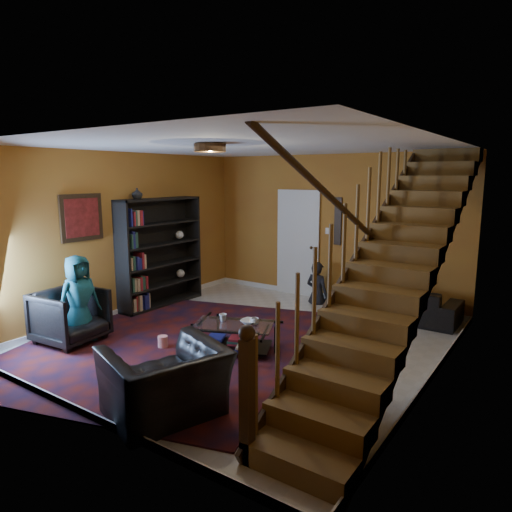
% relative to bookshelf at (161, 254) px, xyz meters
% --- Properties ---
extents(floor, '(5.50, 5.50, 0.00)m').
position_rel_bookshelf_xyz_m(floor, '(2.40, -0.60, -0.96)').
color(floor, beige).
rests_on(floor, ground).
extents(room, '(5.50, 5.50, 5.50)m').
position_rel_bookshelf_xyz_m(room, '(1.07, 0.73, -0.91)').
color(room, '#A87025').
rests_on(room, ground).
extents(staircase, '(0.95, 5.02, 3.18)m').
position_rel_bookshelf_xyz_m(staircase, '(4.53, -0.60, 0.43)').
color(staircase, brown).
rests_on(staircase, floor).
extents(bookshelf, '(0.35, 1.80, 2.00)m').
position_rel_bookshelf_xyz_m(bookshelf, '(0.00, 0.00, 0.00)').
color(bookshelf, black).
rests_on(bookshelf, floor).
extents(door, '(0.82, 0.05, 2.05)m').
position_rel_bookshelf_xyz_m(door, '(1.70, 2.12, 0.06)').
color(door, silver).
rests_on(door, floor).
extents(framed_picture, '(0.04, 0.74, 0.74)m').
position_rel_bookshelf_xyz_m(framed_picture, '(-0.17, -1.50, 0.79)').
color(framed_picture, maroon).
rests_on(framed_picture, room).
extents(wall_hanging, '(0.14, 0.03, 0.90)m').
position_rel_bookshelf_xyz_m(wall_hanging, '(2.55, 2.13, 0.59)').
color(wall_hanging, black).
rests_on(wall_hanging, room).
extents(ceiling_fixture, '(0.40, 0.40, 0.10)m').
position_rel_bookshelf_xyz_m(ceiling_fixture, '(2.40, -1.40, 1.78)').
color(ceiling_fixture, '#3F2814').
rests_on(ceiling_fixture, room).
extents(rug, '(4.86, 5.23, 0.02)m').
position_rel_bookshelf_xyz_m(rug, '(1.51, -1.43, -0.95)').
color(rug, '#4F130E').
rests_on(rug, floor).
extents(sofa, '(1.96, 0.78, 0.57)m').
position_rel_bookshelf_xyz_m(sofa, '(3.90, 1.70, -0.68)').
color(sofa, black).
rests_on(sofa, floor).
extents(armchair_left, '(0.94, 0.92, 0.79)m').
position_rel_bookshelf_xyz_m(armchair_left, '(0.35, -2.15, -0.57)').
color(armchair_left, black).
rests_on(armchair_left, floor).
extents(armchair_right, '(1.28, 1.37, 0.72)m').
position_rel_bookshelf_xyz_m(armchair_right, '(2.99, -2.85, -0.60)').
color(armchair_right, black).
rests_on(armchair_right, floor).
extents(person_adult_a, '(0.49, 0.35, 1.25)m').
position_rel_bookshelf_xyz_m(person_adult_a, '(2.34, 1.75, -0.79)').
color(person_adult_a, black).
rests_on(person_adult_a, sofa).
extents(person_adult_b, '(0.62, 0.49, 1.25)m').
position_rel_bookshelf_xyz_m(person_adult_b, '(3.90, 1.75, -0.79)').
color(person_adult_b, black).
rests_on(person_adult_b, sofa).
extents(person_child, '(0.44, 0.65, 1.29)m').
position_rel_bookshelf_xyz_m(person_child, '(0.45, -2.06, -0.32)').
color(person_child, '#195361').
rests_on(person_child, armchair_left).
extents(coffee_table, '(1.22, 1.00, 0.41)m').
position_rel_bookshelf_xyz_m(coffee_table, '(2.53, -1.12, -0.74)').
color(coffee_table, black).
rests_on(coffee_table, floor).
extents(cup_a, '(0.15, 0.15, 0.09)m').
position_rel_bookshelf_xyz_m(cup_a, '(2.78, -0.97, -0.51)').
color(cup_a, '#999999').
rests_on(cup_a, coffee_table).
extents(cup_b, '(0.14, 0.14, 0.10)m').
position_rel_bookshelf_xyz_m(cup_b, '(2.32, -1.09, -0.51)').
color(cup_b, '#999999').
rests_on(cup_b, coffee_table).
extents(bowl, '(0.25, 0.25, 0.06)m').
position_rel_bookshelf_xyz_m(bowl, '(2.70, -0.98, -0.53)').
color(bowl, '#999999').
rests_on(bowl, coffee_table).
extents(vase, '(0.18, 0.18, 0.19)m').
position_rel_bookshelf_xyz_m(vase, '(-0.00, -0.50, 1.13)').
color(vase, '#999999').
rests_on(vase, bookshelf).
extents(popcorn_bucket, '(0.16, 0.16, 0.16)m').
position_rel_bookshelf_xyz_m(popcorn_bucket, '(1.61, -1.56, -0.86)').
color(popcorn_bucket, red).
rests_on(popcorn_bucket, rug).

